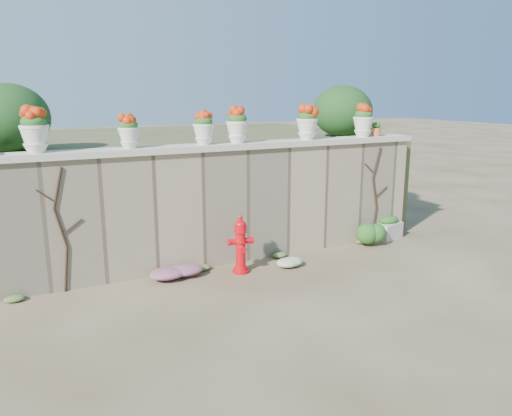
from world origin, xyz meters
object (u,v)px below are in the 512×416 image
fire_hydrant (241,244)px  urn_pot_0 (34,131)px  terracotta_pot (376,130)px  planter_box (388,228)px

fire_hydrant → urn_pot_0: urn_pot_0 is taller
fire_hydrant → terracotta_pot: size_ratio=3.65×
urn_pot_0 → terracotta_pot: urn_pot_0 is taller
planter_box → terracotta_pot: 2.03m
urn_pot_0 → fire_hydrant: bearing=-12.9°
fire_hydrant → terracotta_pot: terracotta_pot is taller
planter_box → urn_pot_0: (-6.50, 0.25, 2.19)m
urn_pot_0 → planter_box: bearing=-2.2°
planter_box → terracotta_pot: terracotta_pot is taller
urn_pot_0 → terracotta_pot: 6.24m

